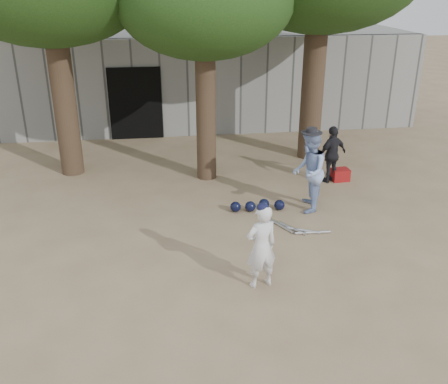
{
  "coord_description": "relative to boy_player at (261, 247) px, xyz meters",
  "views": [
    {
      "loc": [
        -0.57,
        -7.51,
        4.65
      ],
      "look_at": [
        0.6,
        1.0,
        0.95
      ],
      "focal_mm": 40.0,
      "sensor_mm": 36.0,
      "label": 1
    }
  ],
  "objects": [
    {
      "name": "helmet_row",
      "position": [
        0.52,
        2.82,
        -0.61
      ],
      "size": [
        1.19,
        0.33,
        0.23
      ],
      "color": "black",
      "rests_on": "ground"
    },
    {
      "name": "spectator_dark",
      "position": [
        2.63,
        4.22,
        -0.02
      ],
      "size": [
        0.89,
        0.65,
        1.41
      ],
      "primitive_type": "imported",
      "rotation": [
        0.0,
        0.0,
        3.56
      ],
      "color": "black",
      "rests_on": "ground"
    },
    {
      "name": "back_building",
      "position": [
        -0.96,
        11.07,
        0.78
      ],
      "size": [
        16.0,
        5.24,
        3.0
      ],
      "color": "gray",
      "rests_on": "ground"
    },
    {
      "name": "spectator_blue",
      "position": [
        1.58,
        2.71,
        0.16
      ],
      "size": [
        0.89,
        1.02,
        1.77
      ],
      "primitive_type": "imported",
      "rotation": [
        0.0,
        0.0,
        4.42
      ],
      "color": "#8DA6DA",
      "rests_on": "ground"
    },
    {
      "name": "bat_pile",
      "position": [
        1.12,
        1.79,
        -0.69
      ],
      "size": [
        1.09,
        0.77,
        0.06
      ],
      "color": "#B6B6BD",
      "rests_on": "ground"
    },
    {
      "name": "ground",
      "position": [
        -0.96,
        0.73,
        -0.72
      ],
      "size": [
        70.0,
        70.0,
        0.0
      ],
      "primitive_type": "plane",
      "color": "#937C5E",
      "rests_on": "ground"
    },
    {
      "name": "boy_player",
      "position": [
        0.0,
        0.0,
        0.0
      ],
      "size": [
        0.6,
        0.47,
        1.44
      ],
      "primitive_type": "imported",
      "rotation": [
        0.0,
        0.0,
        3.4
      ],
      "color": "silver",
      "rests_on": "ground"
    },
    {
      "name": "red_bag",
      "position": [
        2.9,
        4.26,
        -0.57
      ],
      "size": [
        0.44,
        0.35,
        0.3
      ],
      "primitive_type": "cube",
      "rotation": [
        0.0,
        0.0,
        0.07
      ],
      "color": "#A8161A",
      "rests_on": "ground"
    }
  ]
}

